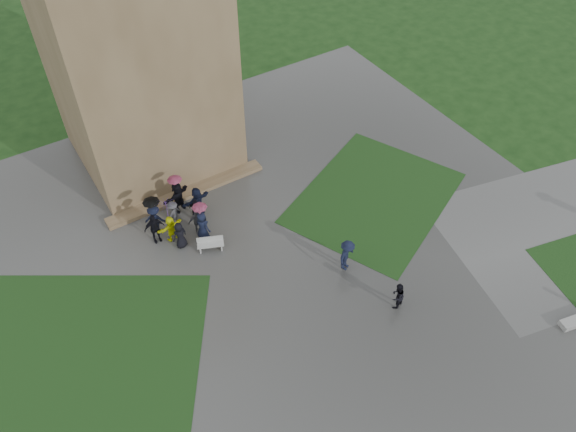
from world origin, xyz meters
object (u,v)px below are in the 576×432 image
tower (124,4)px  pedestrian_mid (347,255)px  bench (210,244)px  pedestrian_near (397,296)px

tower → pedestrian_mid: size_ratio=9.98×
bench → pedestrian_mid: size_ratio=0.75×
bench → pedestrian_near: (5.56, -7.49, 0.35)m
tower → pedestrian_mid: (4.30, -13.11, -8.08)m
tower → bench: 12.18m
pedestrian_near → bench: bearing=-71.9°
tower → pedestrian_near: size_ratio=12.20×
pedestrian_mid → pedestrian_near: bearing=-105.9°
tower → bench: tower is taller
pedestrian_mid → pedestrian_near: 3.06m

